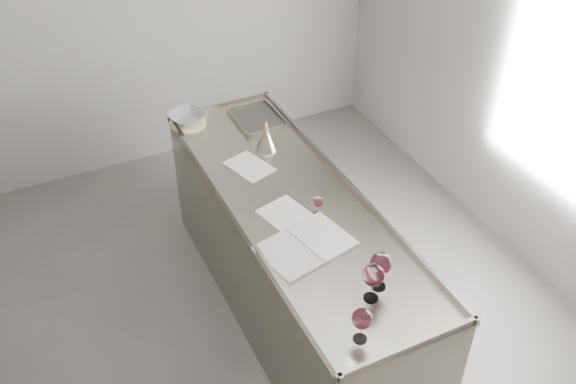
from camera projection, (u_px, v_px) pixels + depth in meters
name	position (u px, v px, depth m)	size (l,w,h in m)	color
room_shell	(228.00, 189.00, 3.06)	(4.54, 5.04, 2.84)	#575552
counter	(293.00, 259.00, 4.02)	(0.77, 2.42, 0.97)	gray
wine_glass_left	(362.00, 319.00, 2.85)	(0.10, 0.10, 0.19)	white
wine_glass_middle	(373.00, 276.00, 3.03)	(0.11, 0.11, 0.22)	white
wine_glass_right	(381.00, 264.00, 3.10)	(0.11, 0.11, 0.22)	white
wine_glass_small	(318.00, 202.00, 3.58)	(0.06, 0.06, 0.13)	white
notebook	(305.00, 245.00, 3.42)	(0.54, 0.43, 0.02)	silver
loose_paper_top	(289.00, 217.00, 3.61)	(0.24, 0.34, 0.00)	silver
loose_paper_under	(249.00, 166.00, 4.00)	(0.21, 0.29, 0.00)	silver
trivet	(188.00, 122.00, 4.40)	(0.25, 0.25, 0.02)	beige
ceramic_bowl	(187.00, 117.00, 4.37)	(0.24, 0.24, 0.06)	#879A9E
wine_funnel	(266.00, 140.00, 4.12)	(0.15, 0.15, 0.21)	gray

